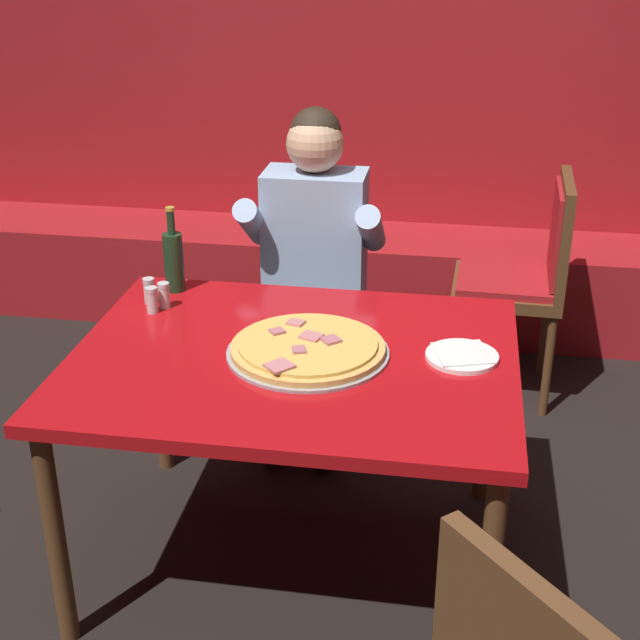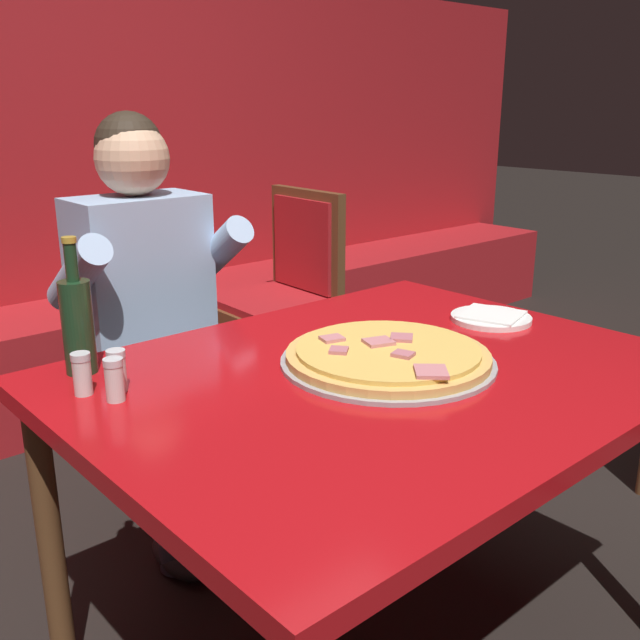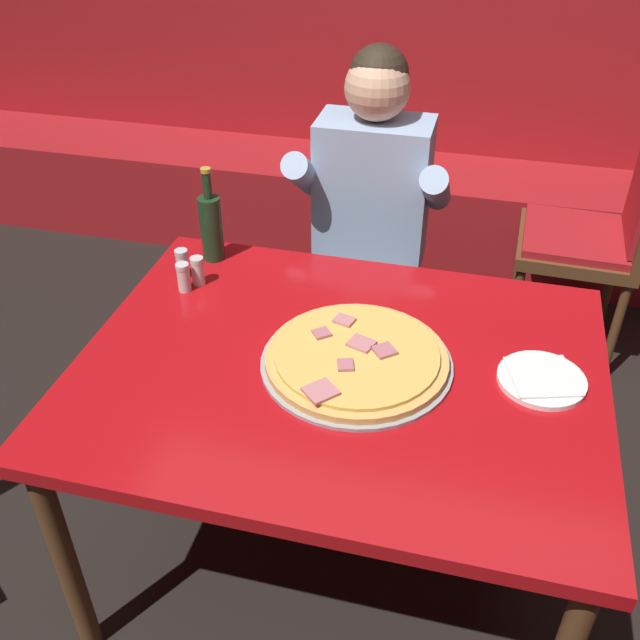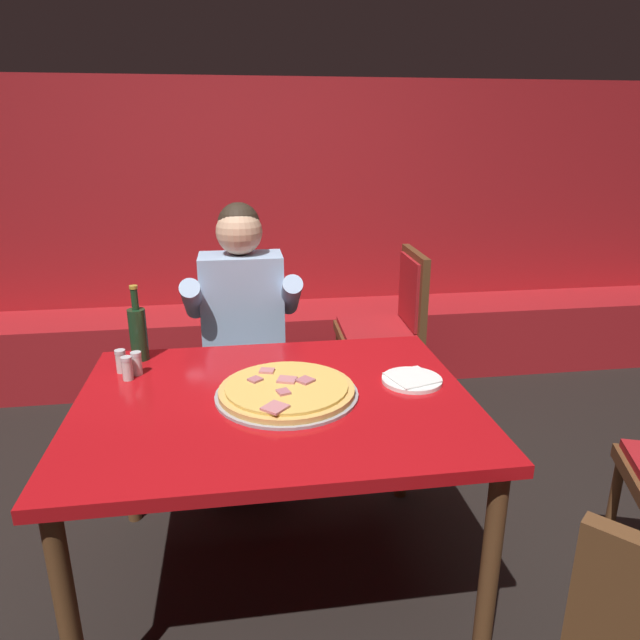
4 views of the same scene
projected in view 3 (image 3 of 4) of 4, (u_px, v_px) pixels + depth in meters
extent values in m
plane|color=black|center=(336.00, 551.00, 2.19)|extent=(24.00, 24.00, 0.00)
cube|color=#A3191E|center=(443.00, 46.00, 3.35)|extent=(6.80, 0.16, 1.90)
cube|color=#A3191E|center=(422.00, 214.00, 3.52)|extent=(6.46, 0.48, 0.46)
cylinder|color=brown|center=(66.00, 561.00, 1.75)|extent=(0.06, 0.06, 0.70)
cylinder|color=brown|center=(201.00, 347.00, 2.45)|extent=(0.06, 0.06, 0.70)
cylinder|color=brown|center=(552.00, 403.00, 2.22)|extent=(0.06, 0.06, 0.70)
cube|color=#B20F14|center=(340.00, 370.00, 1.77)|extent=(1.29, 1.01, 0.04)
cylinder|color=#9E9EA3|center=(356.00, 363.00, 1.75)|extent=(0.47, 0.47, 0.01)
cylinder|color=#DBA856|center=(357.00, 358.00, 1.74)|extent=(0.45, 0.45, 0.02)
cylinder|color=#E0B251|center=(357.00, 354.00, 1.74)|extent=(0.40, 0.40, 0.01)
cube|color=#C6757A|center=(321.00, 391.00, 1.61)|extent=(0.09, 0.09, 0.01)
cube|color=#C6757A|center=(361.00, 343.00, 1.75)|extent=(0.08, 0.07, 0.01)
cube|color=#B76670|center=(322.00, 333.00, 1.79)|extent=(0.06, 0.06, 0.01)
cube|color=#B76670|center=(384.00, 350.00, 1.73)|extent=(0.07, 0.07, 0.01)
cube|color=#C6757A|center=(344.00, 320.00, 1.83)|extent=(0.06, 0.05, 0.01)
cube|color=#B76670|center=(345.00, 365.00, 1.69)|extent=(0.05, 0.05, 0.01)
cylinder|color=white|center=(541.00, 380.00, 1.70)|extent=(0.21, 0.21, 0.01)
cube|color=white|center=(542.00, 376.00, 1.69)|extent=(0.19, 0.19, 0.01)
cylinder|color=#19381E|center=(211.00, 229.00, 2.11)|extent=(0.07, 0.07, 0.20)
cylinder|color=#19381E|center=(207.00, 185.00, 2.03)|extent=(0.03, 0.03, 0.08)
cylinder|color=#B29933|center=(206.00, 170.00, 2.00)|extent=(0.03, 0.03, 0.01)
cylinder|color=silver|center=(183.00, 265.00, 2.07)|extent=(0.04, 0.04, 0.07)
cylinder|color=#516B33|center=(183.00, 269.00, 2.08)|extent=(0.03, 0.03, 0.04)
cylinder|color=silver|center=(181.00, 252.00, 2.04)|extent=(0.04, 0.04, 0.01)
cylinder|color=silver|center=(198.00, 273.00, 2.03)|extent=(0.04, 0.04, 0.07)
cylinder|color=#28231E|center=(199.00, 277.00, 2.04)|extent=(0.03, 0.03, 0.04)
cylinder|color=silver|center=(197.00, 260.00, 2.01)|extent=(0.04, 0.04, 0.01)
cylinder|color=silver|center=(184.00, 279.00, 2.00)|extent=(0.04, 0.04, 0.07)
cylinder|color=#B23323|center=(184.00, 284.00, 2.01)|extent=(0.03, 0.03, 0.04)
cylinder|color=silver|center=(182.00, 266.00, 1.98)|extent=(0.04, 0.04, 0.01)
ellipsoid|color=black|center=(323.00, 404.00, 2.67)|extent=(0.11, 0.24, 0.09)
ellipsoid|color=black|center=(375.00, 413.00, 2.63)|extent=(0.11, 0.24, 0.09)
cylinder|color=#282833|center=(323.00, 366.00, 2.56)|extent=(0.11, 0.11, 0.43)
cylinder|color=#282833|center=(378.00, 375.00, 2.52)|extent=(0.11, 0.11, 0.43)
cube|color=#282833|center=(358.00, 290.00, 2.45)|extent=(0.34, 0.40, 0.12)
cube|color=#9EBCE0|center=(372.00, 194.00, 2.45)|extent=(0.38, 0.22, 0.52)
cylinder|color=#9EBCE0|center=(304.00, 175.00, 2.39)|extent=(0.09, 0.30, 0.25)
cylinder|color=#9EBCE0|center=(436.00, 189.00, 2.30)|extent=(0.09, 0.30, 0.25)
sphere|color=#D6A884|center=(377.00, 87.00, 2.24)|extent=(0.21, 0.21, 0.21)
sphere|color=#2D2319|center=(379.00, 75.00, 2.23)|extent=(0.19, 0.19, 0.19)
cylinder|color=brown|center=(518.00, 269.00, 3.10)|extent=(0.04, 0.04, 0.45)
cylinder|color=brown|center=(512.00, 317.00, 2.81)|extent=(0.04, 0.04, 0.45)
cylinder|color=brown|center=(610.00, 282.00, 3.02)|extent=(0.04, 0.04, 0.45)
cylinder|color=brown|center=(614.00, 333.00, 2.72)|extent=(0.04, 0.04, 0.45)
cube|color=brown|center=(576.00, 245.00, 2.77)|extent=(0.46, 0.46, 0.05)
cube|color=#A3191E|center=(578.00, 236.00, 2.74)|extent=(0.42, 0.42, 0.03)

